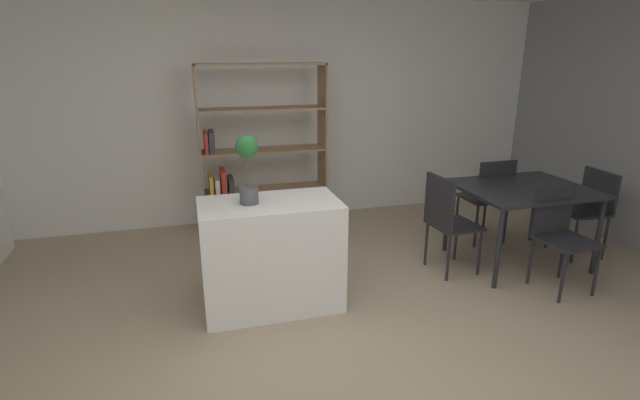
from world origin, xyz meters
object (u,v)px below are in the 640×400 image
object	(u,v)px
open_bookshelf	(254,156)
dining_table	(523,194)
dining_chair_near	(559,228)
dining_chair_far	(489,193)
kitchen_island	(271,254)
potted_plant_on_island	(248,164)
dining_chair_window_side	(588,204)
dining_chair_island_side	(447,216)

from	to	relation	value
open_bookshelf	dining_table	world-z (taller)	open_bookshelf
open_bookshelf	dining_chair_near	size ratio (longest dim) A/B	2.09
dining_table	dining_chair_far	size ratio (longest dim) A/B	1.27
kitchen_island	dining_chair_far	distance (m)	2.56
potted_plant_on_island	dining_chair_far	world-z (taller)	potted_plant_on_island
kitchen_island	potted_plant_on_island	distance (m)	0.76
dining_table	dining_chair_window_side	distance (m)	0.82
dining_chair_island_side	dining_chair_near	size ratio (longest dim) A/B	1.04
potted_plant_on_island	dining_chair_island_side	world-z (taller)	potted_plant_on_island
open_bookshelf	dining_chair_island_side	bearing A→B (deg)	-45.74
dining_table	dining_chair_near	world-z (taller)	dining_chair_near
dining_chair_far	kitchen_island	bearing A→B (deg)	14.19
kitchen_island	dining_table	xyz separation A→B (m)	(2.47, 0.17, 0.26)
potted_plant_on_island	dining_chair_near	distance (m)	2.72
open_bookshelf	dining_table	bearing A→B (deg)	-33.81
kitchen_island	open_bookshelf	size ratio (longest dim) A/B	0.58
dining_chair_far	dining_table	bearing A→B (deg)	88.37
dining_chair_island_side	dining_chair_near	world-z (taller)	dining_chair_island_side
dining_table	dining_chair_island_side	world-z (taller)	dining_chair_island_side
kitchen_island	dining_table	bearing A→B (deg)	4.03
kitchen_island	open_bookshelf	xyz separation A→B (m)	(0.13, 1.74, 0.44)
dining_chair_window_side	dining_chair_far	size ratio (longest dim) A/B	0.93
dining_table	dining_chair_near	bearing A→B (deg)	-90.63
dining_chair_window_side	dining_chair_far	world-z (taller)	dining_chair_far
potted_plant_on_island	dining_table	xyz separation A→B (m)	(2.62, 0.17, -0.49)
dining_chair_near	dining_chair_window_side	bearing A→B (deg)	29.00
open_bookshelf	dining_chair_far	distance (m)	2.58
kitchen_island	potted_plant_on_island	xyz separation A→B (m)	(-0.15, 0.01, 0.75)
dining_chair_window_side	dining_chair_far	distance (m)	0.95
potted_plant_on_island	dining_chair_island_side	distance (m)	1.93
potted_plant_on_island	dining_chair_far	distance (m)	2.78
open_bookshelf	dining_chair_island_side	size ratio (longest dim) A/B	2.02
dining_chair_far	dining_chair_near	size ratio (longest dim) A/B	1.03
dining_chair_window_side	dining_table	bearing A→B (deg)	-87.73
potted_plant_on_island	dining_chair_window_side	distance (m)	3.48
open_bookshelf	dining_chair_far	bearing A→B (deg)	-24.21
kitchen_island	open_bookshelf	distance (m)	1.80
open_bookshelf	dining_chair_window_side	xyz separation A→B (m)	(3.14, -1.57, -0.35)
dining_chair_window_side	open_bookshelf	bearing A→B (deg)	-114.03
open_bookshelf	dining_chair_island_side	world-z (taller)	open_bookshelf
dining_chair_island_side	dining_chair_far	world-z (taller)	dining_chair_island_side
dining_table	dining_chair_island_side	size ratio (longest dim) A/B	1.26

